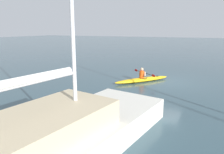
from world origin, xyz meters
The scene contains 4 objects.
ground_plane centered at (0.00, 0.00, 0.00)m, with size 160.00×160.00×0.00m, color #334C56.
kayak centered at (1.38, 0.68, 0.14)m, with size 3.22×3.80×0.28m.
kayaker centered at (1.39, 0.70, 0.58)m, with size 1.98×1.59×0.71m.
sailboat_far_right_berth centered at (0.87, 10.37, 0.62)m, with size 4.24×9.72×12.70m.
Camera 1 is at (-2.86, 14.80, 3.64)m, focal length 34.37 mm.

